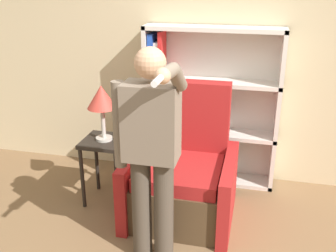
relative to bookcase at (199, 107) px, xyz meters
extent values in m
cube|color=beige|center=(0.19, 0.16, 0.59)|extent=(8.00, 0.06, 2.80)
cube|color=silver|center=(-0.54, -0.02, 0.01)|extent=(0.04, 0.28, 1.64)
cube|color=silver|center=(0.79, -0.02, 0.01)|extent=(0.04, 0.28, 1.64)
cube|color=silver|center=(0.13, 0.11, 0.01)|extent=(1.38, 0.01, 1.64)
cube|color=silver|center=(0.13, -0.02, -0.79)|extent=(1.38, 0.28, 0.04)
cube|color=silver|center=(0.13, -0.02, -0.26)|extent=(1.38, 0.28, 0.04)
cube|color=silver|center=(0.13, -0.02, 0.29)|extent=(1.38, 0.28, 0.04)
cube|color=silver|center=(0.13, -0.02, 0.81)|extent=(1.38, 0.28, 0.04)
cube|color=purple|center=(-0.49, -0.02, -0.59)|extent=(0.04, 0.22, 0.37)
cube|color=#5B99A8|center=(-0.45, -0.02, -0.57)|extent=(0.03, 0.17, 0.40)
cube|color=red|center=(-0.41, -0.02, -0.57)|extent=(0.03, 0.20, 0.39)
cube|color=#337070|center=(-0.36, -0.02, -0.53)|extent=(0.05, 0.22, 0.47)
cube|color=#9E7A47|center=(-0.50, -0.02, -0.07)|extent=(0.03, 0.20, 0.35)
cube|color=purple|center=(-0.46, -0.02, 0.00)|extent=(0.05, 0.16, 0.48)
cube|color=#337070|center=(-0.41, -0.02, -0.01)|extent=(0.03, 0.21, 0.45)
cube|color=purple|center=(-0.37, -0.02, -0.02)|extent=(0.04, 0.21, 0.43)
cube|color=#1E47B2|center=(-0.49, -0.02, 0.53)|extent=(0.05, 0.22, 0.44)
cube|color=white|center=(-0.43, -0.02, 0.49)|extent=(0.05, 0.18, 0.36)
cube|color=red|center=(-0.39, -0.02, 0.54)|extent=(0.04, 0.21, 0.47)
cube|color=#4C3823|center=(-0.02, -0.79, -0.60)|extent=(0.75, 0.81, 0.42)
cube|color=#A31E1E|center=(-0.02, -0.83, -0.33)|extent=(0.71, 0.69, 0.12)
cube|color=#A31E1E|center=(-0.02, -0.42, -0.10)|extent=(0.75, 0.16, 0.99)
cube|color=#A31E1E|center=(-0.45, -0.79, -0.50)|extent=(0.10, 0.89, 0.61)
cube|color=#A31E1E|center=(0.40, -0.79, -0.50)|extent=(0.10, 0.89, 0.61)
cylinder|color=#473D33|center=(-0.21, -1.40, -0.37)|extent=(0.15, 0.15, 0.87)
cylinder|color=#473D33|center=(-0.03, -1.40, -0.37)|extent=(0.15, 0.15, 0.87)
cube|color=#756656|center=(-0.12, -1.40, 0.34)|extent=(0.39, 0.24, 0.56)
sphere|color=tan|center=(-0.12, -1.40, 0.76)|extent=(0.22, 0.22, 0.22)
cylinder|color=#756656|center=(-0.36, -1.40, 0.30)|extent=(0.09, 0.09, 0.65)
cylinder|color=#756656|center=(0.09, -1.51, 0.70)|extent=(0.09, 0.28, 0.23)
cylinder|color=#756656|center=(0.09, -1.76, 0.79)|extent=(0.08, 0.27, 0.10)
sphere|color=tan|center=(0.09, -1.89, 0.81)|extent=(0.09, 0.09, 0.09)
cylinder|color=white|center=(0.09, -1.98, 0.81)|extent=(0.04, 0.15, 0.04)
cube|color=black|center=(-0.79, -0.68, -0.18)|extent=(0.40, 0.40, 0.04)
cylinder|color=black|center=(-0.96, -0.86, -0.50)|extent=(0.04, 0.04, 0.62)
cylinder|color=black|center=(-0.62, -0.86, -0.50)|extent=(0.04, 0.04, 0.62)
cylinder|color=black|center=(-0.96, -0.51, -0.50)|extent=(0.04, 0.04, 0.62)
cylinder|color=black|center=(-0.62, -0.51, -0.50)|extent=(0.04, 0.04, 0.62)
cylinder|color=#B7B2A8|center=(-0.79, -0.68, -0.15)|extent=(0.16, 0.16, 0.02)
cylinder|color=#B7B2A8|center=(-0.79, -0.68, 0.01)|extent=(0.04, 0.04, 0.29)
cone|color=#B2382D|center=(-0.79, -0.68, 0.27)|extent=(0.27, 0.27, 0.21)
camera|label=1|loc=(0.58, -3.86, 1.32)|focal=42.00mm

